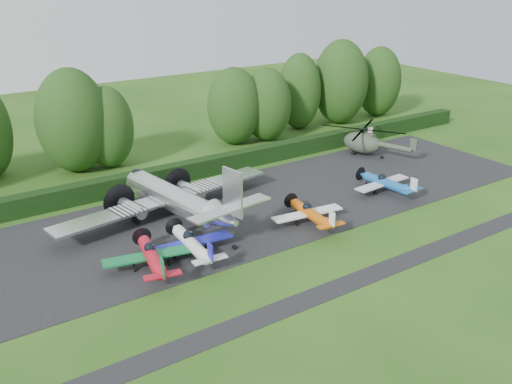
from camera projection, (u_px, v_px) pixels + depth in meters
ground at (295, 254)px, 47.72m from camera, size 160.00×160.00×0.00m
apron at (233, 214)px, 55.42m from camera, size 70.00×18.00×0.01m
taxiway_verge at (344, 285)px, 43.11m from camera, size 70.00×2.00×0.00m
hedgerow at (181, 180)px, 63.88m from camera, size 90.00×1.60×2.00m
transport_plane at (174, 199)px, 53.51m from camera, size 23.32×17.88×7.47m
light_plane_red at (152, 256)px, 44.85m from camera, size 7.57×7.96×2.91m
light_plane_white at (191, 244)px, 46.89m from camera, size 7.56×7.95×2.91m
light_plane_orange at (310, 213)px, 52.71m from camera, size 7.09×7.45×2.72m
light_plane_blue at (386, 183)px, 59.98m from camera, size 7.15×7.51×2.75m
helicopter at (363, 141)px, 71.71m from camera, size 10.63×12.45×3.42m
sign_board at (361, 133)px, 76.94m from camera, size 3.52×0.13×1.98m
tree_0 at (267, 105)px, 76.64m from camera, size 6.64×6.64×9.88m
tree_3 at (234, 106)px, 75.05m from camera, size 7.12×7.12×10.25m
tree_4 at (73, 121)px, 64.69m from camera, size 8.25×8.25×12.03m
tree_5 at (341, 82)px, 84.53m from camera, size 8.12×8.12×12.47m
tree_7 at (379, 82)px, 89.06m from camera, size 6.87×6.87×10.84m
tree_8 at (299, 91)px, 81.98m from camera, size 6.28×6.28×10.95m
tree_9 at (108, 128)px, 66.46m from camera, size 6.05×6.05×9.66m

